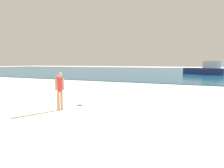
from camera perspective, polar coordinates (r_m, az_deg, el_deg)
name	(u,v)px	position (r m, az deg, el deg)	size (l,w,h in m)	color
ground	(41,148)	(4.79, -20.61, -17.64)	(200.00, 200.00, 0.00)	silver
water	(180,71)	(47.83, 19.81, 3.70)	(160.00, 60.00, 0.06)	#14567F
person_standing	(60,89)	(7.96, -15.45, -1.36)	(0.26, 0.28, 1.55)	tan
frisbee	(80,105)	(8.74, -9.62, -6.34)	(0.23, 0.23, 0.03)	blue
boat_near	(206,70)	(34.96, 26.32, 3.86)	(6.62, 4.45, 2.16)	navy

